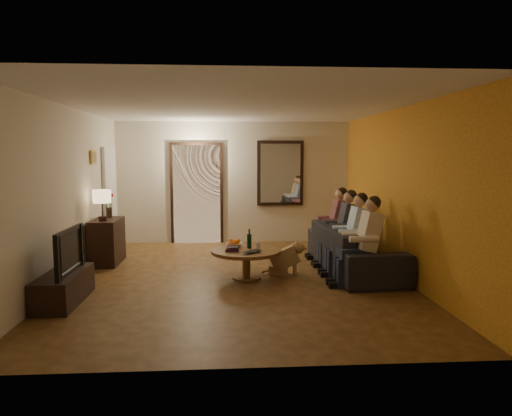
{
  "coord_description": "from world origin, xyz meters",
  "views": [
    {
      "loc": [
        -0.17,
        -6.84,
        1.86
      ],
      "look_at": [
        0.3,
        0.3,
        1.05
      ],
      "focal_mm": 32.0,
      "sensor_mm": 36.0,
      "label": 1
    }
  ],
  "objects": [
    {
      "name": "right_wall",
      "position": [
        2.5,
        0.0,
        1.3
      ],
      "size": [
        0.02,
        6.0,
        2.6
      ],
      "primitive_type": "cube",
      "color": "beige",
      "rests_on": "floor"
    },
    {
      "name": "white_door",
      "position": [
        -2.46,
        2.3,
        1.02
      ],
      "size": [
        0.06,
        0.85,
        2.04
      ],
      "primitive_type": "cube",
      "color": "white",
      "rests_on": "floor"
    },
    {
      "name": "coffee_table",
      "position": [
        0.13,
        -0.02,
        0.23
      ],
      "size": [
        1.26,
        1.26,
        0.45
      ],
      "primitive_type": "cylinder",
      "rotation": [
        0.0,
        0.0,
        0.2
      ],
      "color": "brown",
      "rests_on": "floor"
    },
    {
      "name": "fridge_glimpse",
      "position": [
        -0.55,
        2.98,
        0.9
      ],
      "size": [
        0.45,
        0.03,
        1.7
      ],
      "primitive_type": "cube",
      "color": "silver",
      "rests_on": "floor"
    },
    {
      "name": "dresser",
      "position": [
        -2.25,
        1.14,
        0.39
      ],
      "size": [
        0.45,
        0.87,
        0.78
      ],
      "primitive_type": "cube",
      "color": "black",
      "rests_on": "floor"
    },
    {
      "name": "mirror_frame",
      "position": [
        1.0,
        2.96,
        1.5
      ],
      "size": [
        1.0,
        0.05,
        1.4
      ],
      "primitive_type": "cube",
      "color": "black",
      "rests_on": "back_wall"
    },
    {
      "name": "door_trim",
      "position": [
        -0.8,
        2.97,
        1.05
      ],
      "size": [
        1.12,
        0.04,
        2.22
      ],
      "primitive_type": "cube",
      "color": "black",
      "rests_on": "floor"
    },
    {
      "name": "table_lamp",
      "position": [
        -2.25,
        0.92,
        1.05
      ],
      "size": [
        0.3,
        0.3,
        0.54
      ],
      "primitive_type": null,
      "color": "beige",
      "rests_on": "dresser"
    },
    {
      "name": "tv",
      "position": [
        -2.25,
        -1.02,
        0.67
      ],
      "size": [
        1.0,
        0.13,
        0.57
      ],
      "primitive_type": "imported",
      "rotation": [
        0.0,
        0.0,
        1.57
      ],
      "color": "black",
      "rests_on": "tv_stand"
    },
    {
      "name": "kitchen_doorway",
      "position": [
        -0.8,
        2.98,
        1.05
      ],
      "size": [
        1.0,
        0.06,
        2.1
      ],
      "primitive_type": "cube",
      "color": "#FFE0A5",
      "rests_on": "floor"
    },
    {
      "name": "back_wall",
      "position": [
        0.0,
        3.0,
        1.3
      ],
      "size": [
        5.0,
        0.02,
        2.6
      ],
      "primitive_type": "cube",
      "color": "beige",
      "rests_on": "floor"
    },
    {
      "name": "bowl",
      "position": [
        -0.05,
        0.2,
        0.48
      ],
      "size": [
        0.26,
        0.26,
        0.06
      ],
      "primitive_type": "imported",
      "color": "white",
      "rests_on": "coffee_table"
    },
    {
      "name": "person_a",
      "position": [
        1.81,
        -0.53,
        0.6
      ],
      "size": [
        0.6,
        0.4,
        1.2
      ],
      "primitive_type": null,
      "color": "tan",
      "rests_on": "sofa"
    },
    {
      "name": "person_b",
      "position": [
        1.81,
        0.07,
        0.6
      ],
      "size": [
        0.6,
        0.4,
        1.2
      ],
      "primitive_type": null,
      "color": "tan",
      "rests_on": "sofa"
    },
    {
      "name": "floor",
      "position": [
        0.0,
        0.0,
        0.0
      ],
      "size": [
        5.0,
        6.0,
        0.01
      ],
      "primitive_type": "cube",
      "color": "#432B12",
      "rests_on": "ground"
    },
    {
      "name": "sofa",
      "position": [
        1.91,
        0.37,
        0.36
      ],
      "size": [
        2.53,
        1.08,
        0.73
      ],
      "primitive_type": "imported",
      "rotation": [
        0.0,
        0.0,
        1.61
      ],
      "color": "black",
      "rests_on": "floor"
    },
    {
      "name": "mirror_glass",
      "position": [
        1.0,
        2.93,
        1.5
      ],
      "size": [
        0.86,
        0.02,
        1.26
      ],
      "primitive_type": "cube",
      "color": "white",
      "rests_on": "back_wall"
    },
    {
      "name": "ceiling",
      "position": [
        0.0,
        0.0,
        2.6
      ],
      "size": [
        5.0,
        6.0,
        0.01
      ],
      "primitive_type": "cube",
      "color": "white",
      "rests_on": "back_wall"
    },
    {
      "name": "wine_glass",
      "position": [
        0.31,
        0.03,
        0.5
      ],
      "size": [
        0.06,
        0.06,
        0.1
      ],
      "primitive_type": "cylinder",
      "color": "silver",
      "rests_on": "coffee_table"
    },
    {
      "name": "book_stack",
      "position": [
        -0.09,
        -0.12,
        0.48
      ],
      "size": [
        0.2,
        0.15,
        0.07
      ],
      "primitive_type": null,
      "color": "black",
      "rests_on": "coffee_table"
    },
    {
      "name": "laptop",
      "position": [
        0.23,
        -0.3,
        0.46
      ],
      "size": [
        0.39,
        0.37,
        0.03
      ],
      "primitive_type": "imported",
      "rotation": [
        0.0,
        0.0,
        0.7
      ],
      "color": "black",
      "rests_on": "coffee_table"
    },
    {
      "name": "person_c",
      "position": [
        1.81,
        0.67,
        0.6
      ],
      "size": [
        0.6,
        0.4,
        1.2
      ],
      "primitive_type": null,
      "color": "tan",
      "rests_on": "sofa"
    },
    {
      "name": "front_wall",
      "position": [
        0.0,
        -3.0,
        1.3
      ],
      "size": [
        5.0,
        0.02,
        2.6
      ],
      "primitive_type": "cube",
      "color": "beige",
      "rests_on": "floor"
    },
    {
      "name": "flower_vase",
      "position": [
        -2.25,
        1.36,
        1.0
      ],
      "size": [
        0.14,
        0.14,
        0.44
      ],
      "primitive_type": null,
      "color": "red",
      "rests_on": "dresser"
    },
    {
      "name": "framed_art",
      "position": [
        -2.47,
        1.3,
        1.85
      ],
      "size": [
        0.03,
        0.28,
        0.24
      ],
      "primitive_type": "cube",
      "color": "#B28C33",
      "rests_on": "left_wall"
    },
    {
      "name": "person_d",
      "position": [
        1.81,
        1.27,
        0.6
      ],
      "size": [
        0.6,
        0.4,
        1.2
      ],
      "primitive_type": null,
      "color": "tan",
      "rests_on": "sofa"
    },
    {
      "name": "oranges",
      "position": [
        -0.05,
        0.2,
        0.55
      ],
      "size": [
        0.2,
        0.2,
        0.08
      ],
      "primitive_type": null,
      "color": "orange",
      "rests_on": "bowl"
    },
    {
      "name": "art_canvas",
      "position": [
        -2.46,
        1.3,
        1.85
      ],
      "size": [
        0.01,
        0.22,
        0.18
      ],
      "primitive_type": "cube",
      "color": "brown",
      "rests_on": "left_wall"
    },
    {
      "name": "dog",
      "position": [
        0.74,
        0.18,
        0.28
      ],
      "size": [
        0.58,
        0.3,
        0.56
      ],
      "primitive_type": null,
      "rotation": [
        0.0,
        0.0,
        -0.11
      ],
      "color": "#9C7948",
      "rests_on": "floor"
    },
    {
      "name": "orange_accent",
      "position": [
        2.49,
        0.0,
        1.3
      ],
      "size": [
        0.01,
        6.0,
        2.6
      ],
      "primitive_type": "cube",
      "color": "#B96F1F",
      "rests_on": "right_wall"
    },
    {
      "name": "wine_bottle",
      "position": [
        0.18,
        0.08,
        0.6
      ],
      "size": [
        0.07,
        0.07,
        0.31
      ],
      "primitive_type": null,
      "color": "black",
      "rests_on": "coffee_table"
    },
    {
      "name": "left_wall",
      "position": [
        -2.5,
        0.0,
        1.3
      ],
      "size": [
        0.02,
        6.0,
        2.6
      ],
      "primitive_type": "cube",
      "color": "beige",
      "rests_on": "floor"
    },
    {
      "name": "tv_stand",
      "position": [
        -2.25,
        -1.02,
        0.19
      ],
      "size": [
        0.45,
        1.16,
        0.39
      ],
      "primitive_type": "cube",
      "color": "black",
      "rests_on": "floor"
    }
  ]
}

